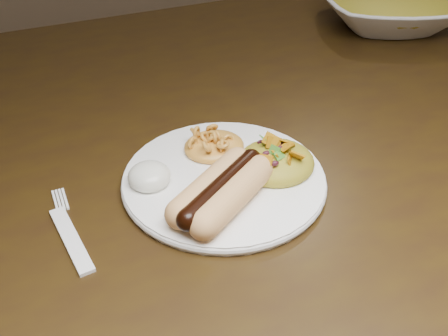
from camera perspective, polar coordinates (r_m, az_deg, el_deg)
name	(u,v)px	position (r m, az deg, el deg)	size (l,w,h in m)	color
table	(198,195)	(0.71, -2.86, -2.91)	(1.60, 0.90, 0.75)	black
plate	(224,179)	(0.58, 0.00, -1.26)	(0.22, 0.22, 0.01)	white
hotdog	(222,190)	(0.53, -0.24, -2.38)	(0.11, 0.11, 0.03)	#E9A46D
mac_and_cheese	(214,140)	(0.61, -1.09, 3.12)	(0.07, 0.06, 0.03)	gold
sour_cream	(149,172)	(0.56, -8.17, -0.42)	(0.05, 0.05, 0.03)	white
taco_salad	(276,156)	(0.58, 5.72, 1.32)	(0.09, 0.08, 0.04)	#C48617
fork	(71,239)	(0.53, -16.30, -7.47)	(0.02, 0.13, 0.00)	white
serving_bowl	(389,9)	(1.02, 17.55, 16.18)	(0.25, 0.25, 0.06)	white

